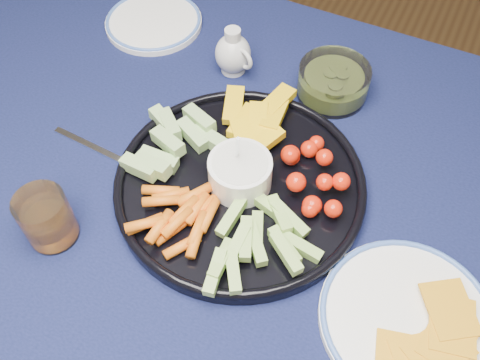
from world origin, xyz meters
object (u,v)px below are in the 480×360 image
at_px(creamer_pitcher, 233,54).
at_px(juice_tumbler, 48,220).
at_px(crudite_platter, 238,180).
at_px(cheese_plate, 408,318).
at_px(side_plate_extra, 154,22).
at_px(dining_table, 220,235).
at_px(pickle_bowl, 333,83).

bearing_deg(creamer_pitcher, juice_tumbler, -100.71).
distance_m(crudite_platter, cheese_plate, 0.32).
bearing_deg(side_plate_extra, creamer_pitcher, -13.60).
bearing_deg(cheese_plate, side_plate_extra, 148.30).
bearing_deg(dining_table, cheese_plate, -9.91).
height_order(cheese_plate, side_plate_extra, cheese_plate).
relative_size(dining_table, juice_tumbler, 18.87).
relative_size(dining_table, cheese_plate, 6.98).
bearing_deg(crudite_platter, dining_table, -106.79).
distance_m(juice_tumbler, side_plate_extra, 0.51).
xyz_separation_m(crudite_platter, pickle_bowl, (0.06, 0.27, 0.00)).
bearing_deg(crudite_platter, side_plate_extra, 138.73).
xyz_separation_m(crudite_platter, side_plate_extra, (-0.34, 0.29, -0.01)).
height_order(pickle_bowl, side_plate_extra, pickle_bowl).
bearing_deg(juice_tumbler, cheese_plate, 10.64).
height_order(dining_table, juice_tumbler, juice_tumbler).
relative_size(cheese_plate, juice_tumbler, 2.70).
distance_m(dining_table, side_plate_extra, 0.48).
relative_size(juice_tumbler, side_plate_extra, 0.45).
distance_m(pickle_bowl, side_plate_extra, 0.40).
xyz_separation_m(dining_table, side_plate_extra, (-0.32, 0.34, 0.10)).
bearing_deg(side_plate_extra, juice_tumbler, -75.86).
height_order(creamer_pitcher, cheese_plate, creamer_pitcher).
relative_size(dining_table, pickle_bowl, 13.06).
bearing_deg(juice_tumbler, pickle_bowl, 59.43).
distance_m(dining_table, juice_tumbler, 0.28).
height_order(crudite_platter, cheese_plate, crudite_platter).
bearing_deg(juice_tumbler, crudite_platter, 42.57).
height_order(pickle_bowl, juice_tumbler, juice_tumbler).
height_order(crudite_platter, juice_tumbler, crudite_platter).
distance_m(cheese_plate, juice_tumbler, 0.52).
bearing_deg(side_plate_extra, crudite_platter, -41.27).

